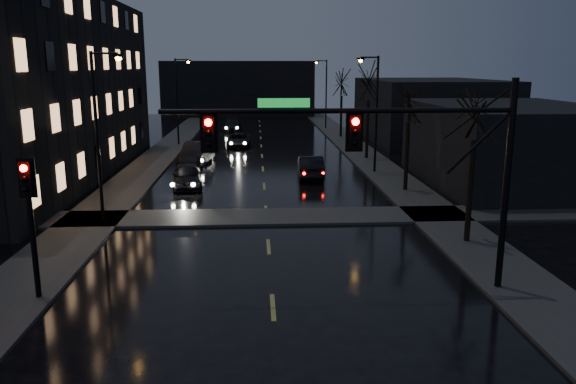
{
  "coord_description": "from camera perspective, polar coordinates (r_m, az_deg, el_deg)",
  "views": [
    {
      "loc": [
        -0.45,
        -8.27,
        7.36
      ],
      "look_at": [
        0.59,
        10.13,
        3.2
      ],
      "focal_mm": 35.0,
      "sensor_mm": 36.0,
      "label": 1
    }
  ],
  "objects": [
    {
      "name": "sidewalk_left",
      "position": [
        44.62,
        -13.62,
        2.95
      ],
      "size": [
        3.0,
        140.0,
        0.12
      ],
      "primitive_type": "cube",
      "color": "#2D2D2B",
      "rests_on": "ground"
    },
    {
      "name": "sidewalk_right",
      "position": [
        44.79,
        8.34,
        3.21
      ],
      "size": [
        3.0,
        140.0,
        0.12
      ],
      "primitive_type": "cube",
      "color": "#2D2D2B",
      "rests_on": "ground"
    },
    {
      "name": "sidewalk_cross",
      "position": [
        27.76,
        -2.2,
        -2.54
      ],
      "size": [
        40.0,
        3.0,
        0.12
      ],
      "primitive_type": "cube",
      "color": "#2D2D2B",
      "rests_on": "ground"
    },
    {
      "name": "apartment_block",
      "position": [
        41.52,
        -26.38,
        9.55
      ],
      "size": [
        12.0,
        30.0,
        12.0
      ],
      "primitive_type": "cube",
      "color": "black",
      "rests_on": "ground"
    },
    {
      "name": "commercial_right_near",
      "position": [
        38.12,
        21.59,
        4.51
      ],
      "size": [
        10.0,
        14.0,
        5.0
      ],
      "primitive_type": "cube",
      "color": "black",
      "rests_on": "ground"
    },
    {
      "name": "commercial_right_far",
      "position": [
        59.08,
        14.08,
        8.12
      ],
      "size": [
        12.0,
        18.0,
        6.0
      ],
      "primitive_type": "cube",
      "color": "black",
      "rests_on": "ground"
    },
    {
      "name": "far_block",
      "position": [
        86.38,
        -5.02,
        10.45
      ],
      "size": [
        22.0,
        10.0,
        8.0
      ],
      "primitive_type": "cube",
      "color": "black",
      "rests_on": "ground"
    },
    {
      "name": "signal_mast",
      "position": [
        17.97,
        10.66,
        4.53
      ],
      "size": [
        11.11,
        0.41,
        7.0
      ],
      "color": "black",
      "rests_on": "ground"
    },
    {
      "name": "signal_pole_left",
      "position": [
        19.15,
        -24.75,
        -1.6
      ],
      "size": [
        0.35,
        0.41,
        4.53
      ],
      "color": "black",
      "rests_on": "ground"
    },
    {
      "name": "tree_near",
      "position": [
        24.0,
        18.66,
        9.34
      ],
      "size": [
        3.52,
        3.52,
        8.08
      ],
      "color": "black",
      "rests_on": "ground"
    },
    {
      "name": "tree_mid_a",
      "position": [
        33.5,
        12.26,
        9.82
      ],
      "size": [
        3.3,
        3.3,
        7.58
      ],
      "color": "black",
      "rests_on": "ground"
    },
    {
      "name": "tree_mid_b",
      "position": [
        45.16,
        8.22,
        11.65
      ],
      "size": [
        3.74,
        3.74,
        8.59
      ],
      "color": "black",
      "rests_on": "ground"
    },
    {
      "name": "tree_far",
      "position": [
        58.96,
        5.49,
        11.41
      ],
      "size": [
        3.43,
        3.43,
        7.88
      ],
      "color": "black",
      "rests_on": "ground"
    },
    {
      "name": "streetlight_l_near",
      "position": [
        27.35,
        -18.48,
        6.65
      ],
      "size": [
        1.53,
        0.28,
        8.0
      ],
      "color": "black",
      "rests_on": "ground"
    },
    {
      "name": "streetlight_l_far",
      "position": [
        53.81,
        -11.02,
        9.74
      ],
      "size": [
        1.53,
        0.28,
        8.0
      ],
      "color": "black",
      "rests_on": "ground"
    },
    {
      "name": "streetlight_r_mid",
      "position": [
        39.19,
        8.69,
        8.8
      ],
      "size": [
        1.53,
        0.28,
        8.0
      ],
      "color": "black",
      "rests_on": "ground"
    },
    {
      "name": "streetlight_r_far",
      "position": [
        66.81,
        3.72,
        10.48
      ],
      "size": [
        1.53,
        0.28,
        8.0
      ],
      "color": "black",
      "rests_on": "ground"
    },
    {
      "name": "oncoming_car_a",
      "position": [
        35.05,
        -10.2,
        1.65
      ],
      "size": [
        2.28,
        4.58,
        1.5
      ],
      "primitive_type": "imported",
      "rotation": [
        0.0,
        0.0,
        0.12
      ],
      "color": "black",
      "rests_on": "ground"
    },
    {
      "name": "oncoming_car_b",
      "position": [
        43.31,
        -9.29,
        3.91
      ],
      "size": [
        2.46,
        5.34,
        1.7
      ],
      "primitive_type": "imported",
      "rotation": [
        0.0,
        0.0,
        -0.13
      ],
      "color": "black",
      "rests_on": "ground"
    },
    {
      "name": "oncoming_car_c",
      "position": [
        52.16,
        -5.03,
        5.27
      ],
      "size": [
        2.11,
        4.58,
        1.27
      ],
      "primitive_type": "imported",
      "rotation": [
        0.0,
        0.0,
        -0.0
      ],
      "color": "black",
      "rests_on": "ground"
    },
    {
      "name": "oncoming_car_d",
      "position": [
        64.83,
        -5.68,
        6.76
      ],
      "size": [
        1.94,
        4.75,
        1.38
      ],
      "primitive_type": "imported",
      "rotation": [
        0.0,
        0.0,
        0.0
      ],
      "color": "black",
      "rests_on": "ground"
    },
    {
      "name": "lead_car",
      "position": [
        37.58,
        2.28,
        2.6
      ],
      "size": [
        1.76,
        4.65,
        1.52
      ],
      "primitive_type": "imported",
      "rotation": [
        0.0,
        0.0,
        3.11
      ],
      "color": "black",
      "rests_on": "ground"
    }
  ]
}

